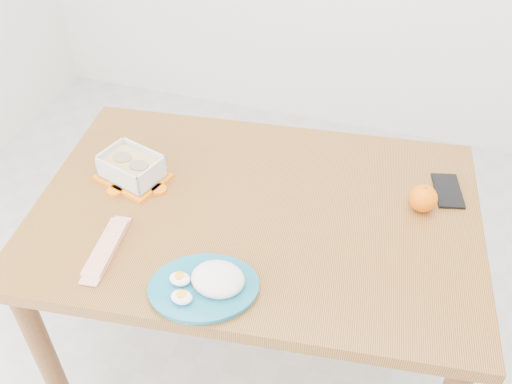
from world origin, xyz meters
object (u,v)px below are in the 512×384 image
(food_container, at_px, (132,168))
(smartphone, at_px, (448,191))
(dining_table, at_px, (256,233))
(rice_plate, at_px, (208,283))
(orange_fruit, at_px, (423,198))

(food_container, xyz_separation_m, smartphone, (0.87, 0.22, -0.04))
(dining_table, height_order, rice_plate, rice_plate)
(dining_table, xyz_separation_m, food_container, (-0.38, 0.01, 0.14))
(orange_fruit, height_order, smartphone, orange_fruit)
(food_container, relative_size, rice_plate, 0.66)
(food_container, bearing_deg, smartphone, 30.44)
(dining_table, height_order, smartphone, smartphone)
(dining_table, xyz_separation_m, smartphone, (0.50, 0.23, 0.10))
(food_container, height_order, orange_fruit, food_container)
(rice_plate, distance_m, smartphone, 0.74)
(smartphone, bearing_deg, food_container, -179.84)
(dining_table, bearing_deg, rice_plate, -101.03)
(dining_table, xyz_separation_m, rice_plate, (-0.02, -0.30, 0.12))
(dining_table, relative_size, food_container, 5.85)
(dining_table, height_order, orange_fruit, orange_fruit)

